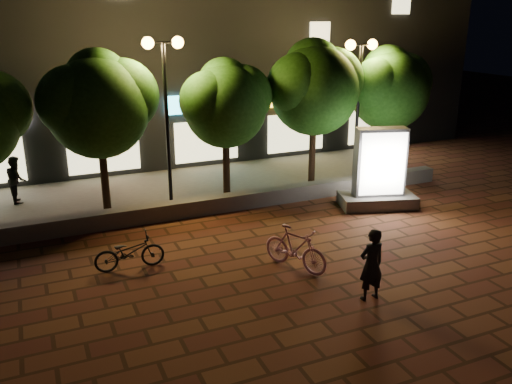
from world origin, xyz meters
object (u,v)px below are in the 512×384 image
tree_mid (226,100)px  tree_far_right (390,86)px  tree_right (315,85)px  tree_left (99,101)px  ad_kiosk (379,175)px  street_lamp_left (165,79)px  rider (371,265)px  scooter_parked (129,252)px  street_lamp_right (360,74)px  pedestrian (16,179)px  scooter_pink (295,248)px

tree_mid → tree_far_right: size_ratio=0.95×
tree_mid → tree_right: tree_right is taller
tree_left → ad_kiosk: 8.87m
street_lamp_left → tree_right: bearing=2.8°
tree_left → tree_far_right: size_ratio=1.03×
rider → scooter_parked: size_ratio=0.98×
street_lamp_right → scooter_parked: size_ratio=2.99×
tree_mid → ad_kiosk: (3.97, -3.07, -2.18)m
tree_far_right → scooter_parked: 11.90m
street_lamp_right → pedestrian: size_ratio=3.26×
ad_kiosk → scooter_parked: ad_kiosk is taller
street_lamp_right → rider: (-4.66, -7.63, -3.08)m
street_lamp_left → scooter_pink: street_lamp_left is taller
scooter_pink → rider: rider is taller
tree_far_right → scooter_parked: tree_far_right is taller
street_lamp_left → tree_left: bearing=172.3°
rider → street_lamp_right: bearing=-122.7°
scooter_pink → street_lamp_right: bearing=19.6°
street_lamp_right → ad_kiosk: bearing=-109.2°
street_lamp_left → pedestrian: (-4.52, 2.03, -3.18)m
scooter_parked → pedestrian: size_ratio=1.09×
tree_left → tree_right: tree_right is taller
pedestrian → rider: bearing=-149.9°
tree_far_right → pedestrian: tree_far_right is taller
tree_mid → street_lamp_left: 2.22m
tree_right → ad_kiosk: tree_right is taller
tree_left → tree_mid: tree_left is taller
tree_left → scooter_pink: size_ratio=2.74×
tree_right → scooter_parked: tree_right is taller
pedestrian → tree_right: bearing=-105.4°
street_lamp_left → street_lamp_right: bearing=0.0°
tree_far_right → scooter_pink: (-7.01, -5.96, -2.83)m
tree_far_right → scooter_pink: size_ratio=2.67×
tree_left → ad_kiosk: size_ratio=1.88×
scooter_pink → rider: 2.11m
tree_mid → tree_right: 3.32m
tree_right → street_lamp_right: bearing=-9.1°
rider → pedestrian: (-6.86, 9.65, 0.03)m
street_lamp_right → scooter_parked: (-9.12, -4.10, -3.46)m
street_lamp_right → street_lamp_left: bearing=180.0°
tree_left → tree_right: size_ratio=0.97×
ad_kiosk → pedestrian: 11.60m
tree_right → pedestrian: size_ratio=3.32×
scooter_pink → pedestrian: pedestrian is taller
tree_right → scooter_pink: 7.70m
tree_right → tree_far_right: (3.20, -0.00, -0.20)m
street_lamp_left → tree_mid: bearing=7.3°
ad_kiosk → scooter_parked: size_ratio=1.56×
tree_far_right → rider: tree_far_right is taller
scooter_parked → tree_right: bearing=-56.6°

